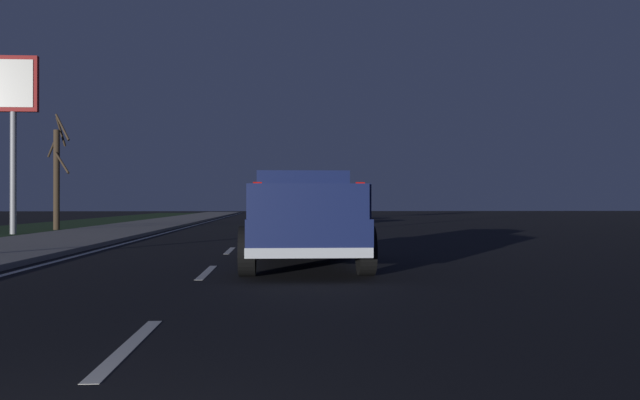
{
  "coord_description": "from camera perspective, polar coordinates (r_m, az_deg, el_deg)",
  "views": [
    {
      "loc": [
        -2.37,
        -1.29,
        1.23
      ],
      "look_at": [
        12.91,
        -2.21,
        1.3
      ],
      "focal_mm": 37.36,
      "sensor_mm": 36.0,
      "label": 1
    }
  ],
  "objects": [
    {
      "name": "sidewalk_shoulder",
      "position": [
        30.22,
        -16.84,
        -2.46
      ],
      "size": [
        108.0,
        4.0,
        0.12
      ],
      "primitive_type": "cube",
      "color": "gray",
      "rests_on": "ground"
    },
    {
      "name": "grass_verge",
      "position": [
        31.75,
        -25.67,
        -2.44
      ],
      "size": [
        108.0,
        6.0,
        0.01
      ],
      "primitive_type": "cube",
      "color": "#1E3819",
      "rests_on": "ground"
    },
    {
      "name": "bare_tree_far",
      "position": [
        32.71,
        -21.6,
        2.08
      ],
      "size": [
        2.37,
        1.72,
        5.32
      ],
      "color": "#423323",
      "rests_on": "ground"
    },
    {
      "name": "gas_price_sign",
      "position": [
        29.01,
        -24.79,
        7.79
      ],
      "size": [
        0.27,
        1.9,
        7.01
      ],
      "color": "#99999E",
      "rests_on": "ground"
    },
    {
      "name": "sedan_silver",
      "position": [
        41.98,
        -2.56,
        -0.86
      ],
      "size": [
        4.41,
        2.03,
        1.54
      ],
      "color": "#B2B5BA",
      "rests_on": "ground"
    },
    {
      "name": "sedan_green",
      "position": [
        34.83,
        -2.91,
        -0.99
      ],
      "size": [
        4.43,
        2.07,
        1.54
      ],
      "color": "#14592D",
      "rests_on": "ground"
    },
    {
      "name": "pickup_truck",
      "position": [
        13.31,
        -1.47,
        -1.62
      ],
      "size": [
        5.43,
        2.29,
        1.87
      ],
      "color": "#141E4C",
      "rests_on": "ground"
    },
    {
      "name": "ground",
      "position": [
        29.43,
        -5.97,
        -2.65
      ],
      "size": [
        144.0,
        144.0,
        0.0
      ],
      "primitive_type": "plane",
      "color": "black"
    },
    {
      "name": "lane_markings",
      "position": [
        31.78,
        -10.33,
        -2.46
      ],
      "size": [
        108.0,
        3.54,
        0.01
      ],
      "color": "silver",
      "rests_on": "ground"
    }
  ]
}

